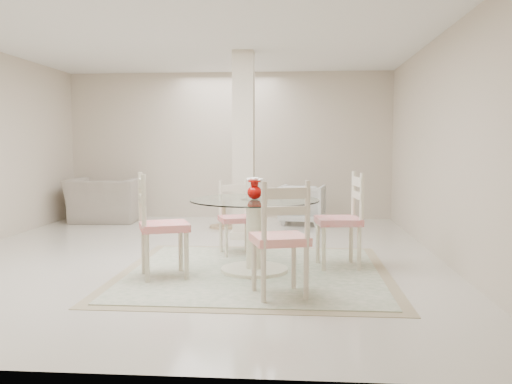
# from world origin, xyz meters

# --- Properties ---
(ground) EXTENTS (7.00, 7.00, 0.00)m
(ground) POSITION_xyz_m (0.00, 0.00, 0.00)
(ground) COLOR silver
(ground) RESTS_ON ground
(room_shell) EXTENTS (6.02, 7.02, 2.71)m
(room_shell) POSITION_xyz_m (0.00, 0.00, 1.86)
(room_shell) COLOR beige
(room_shell) RESTS_ON ground
(column) EXTENTS (0.30, 0.30, 2.70)m
(column) POSITION_xyz_m (0.50, 1.30, 1.35)
(column) COLOR beige
(column) RESTS_ON ground
(area_rug) EXTENTS (2.87, 2.87, 0.02)m
(area_rug) POSITION_xyz_m (0.83, -0.87, 0.01)
(area_rug) COLOR tan
(area_rug) RESTS_ON ground
(dining_table) EXTENTS (1.37, 1.37, 0.79)m
(dining_table) POSITION_xyz_m (0.83, -0.87, 0.40)
(dining_table) COLOR #F4EFC8
(dining_table) RESTS_ON ground
(red_vase) EXTENTS (0.18, 0.15, 0.24)m
(red_vase) POSITION_xyz_m (0.83, -0.86, 0.90)
(red_vase) COLOR #A90805
(red_vase) RESTS_ON dining_table
(dining_chair_east) EXTENTS (0.53, 0.53, 1.17)m
(dining_chair_east) POSITION_xyz_m (1.81, -0.56, 0.62)
(dining_chair_east) COLOR beige
(dining_chair_east) RESTS_ON ground
(dining_chair_north) EXTENTS (0.51, 0.51, 1.01)m
(dining_chair_north) POSITION_xyz_m (0.52, 0.10, 0.53)
(dining_chair_north) COLOR beige
(dining_chair_north) RESTS_ON ground
(dining_chair_west) EXTENTS (0.61, 0.61, 1.19)m
(dining_chair_west) POSITION_xyz_m (-0.14, -1.19, 0.63)
(dining_chair_west) COLOR beige
(dining_chair_west) RESTS_ON ground
(dining_chair_south) EXTENTS (0.58, 0.58, 1.17)m
(dining_chair_south) POSITION_xyz_m (1.15, -1.84, 0.61)
(dining_chair_south) COLOR beige
(dining_chair_south) RESTS_ON ground
(recliner_taupe) EXTENTS (1.24, 1.10, 0.77)m
(recliner_taupe) POSITION_xyz_m (-2.13, 2.78, 0.39)
(recliner_taupe) COLOR gray
(recliner_taupe) RESTS_ON ground
(armchair_white) EXTENTS (0.84, 0.86, 0.68)m
(armchair_white) POSITION_xyz_m (1.37, 2.77, 0.34)
(armchair_white) COLOR silver
(armchair_white) RESTS_ON ground
(side_table) EXTENTS (0.48, 0.48, 0.50)m
(side_table) POSITION_xyz_m (0.07, 2.24, 0.23)
(side_table) COLOR tan
(side_table) RESTS_ON ground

